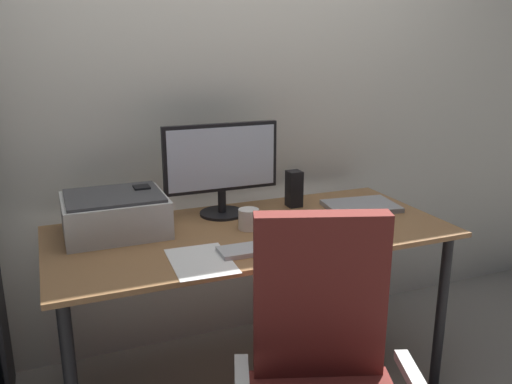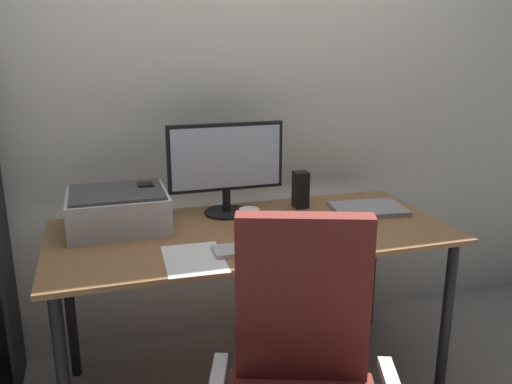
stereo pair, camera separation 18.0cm
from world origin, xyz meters
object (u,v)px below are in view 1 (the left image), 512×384
(desk, at_px, (251,247))
(speaker_right, at_px, (294,189))
(monitor, at_px, (221,163))
(speaker_left, at_px, (143,206))
(coffee_mug, at_px, (249,219))
(laptop, at_px, (361,206))
(keyboard, at_px, (257,248))
(printer, at_px, (115,214))
(mouse, at_px, (312,240))

(desk, distance_m, speaker_right, 0.41)
(monitor, distance_m, speaker_left, 0.38)
(desk, distance_m, coffee_mug, 0.12)
(monitor, relative_size, laptop, 1.60)
(monitor, height_order, speaker_left, monitor)
(monitor, distance_m, coffee_mug, 0.29)
(keyboard, height_order, coffee_mug, coffee_mug)
(printer, bearing_deg, mouse, -31.58)
(printer, bearing_deg, monitor, 6.99)
(speaker_right, bearing_deg, keyboard, -129.58)
(speaker_right, bearing_deg, desk, -143.70)
(keyboard, distance_m, speaker_left, 0.56)
(keyboard, bearing_deg, printer, 139.82)
(mouse, height_order, coffee_mug, coffee_mug)
(printer, bearing_deg, speaker_left, 22.42)
(monitor, height_order, speaker_right, monitor)
(keyboard, distance_m, mouse, 0.22)
(keyboard, distance_m, printer, 0.61)
(mouse, bearing_deg, coffee_mug, 130.69)
(monitor, height_order, printer, monitor)
(mouse, relative_size, printer, 0.24)
(desk, bearing_deg, mouse, -57.69)
(desk, relative_size, speaker_right, 9.59)
(mouse, relative_size, coffee_mug, 0.95)
(monitor, xyz_separation_m, speaker_left, (-0.35, -0.01, -0.15))
(keyboard, relative_size, coffee_mug, 2.86)
(speaker_left, bearing_deg, laptop, -8.62)
(keyboard, height_order, printer, printer)
(speaker_left, xyz_separation_m, speaker_right, (0.70, 0.00, 0.00))
(desk, height_order, speaker_right, speaker_right)
(coffee_mug, height_order, printer, printer)
(monitor, bearing_deg, desk, -78.28)
(coffee_mug, distance_m, printer, 0.54)
(keyboard, bearing_deg, mouse, -4.00)
(laptop, xyz_separation_m, printer, (-1.10, 0.10, 0.07))
(desk, bearing_deg, coffee_mug, 119.50)
(laptop, bearing_deg, desk, -165.56)
(desk, height_order, speaker_left, speaker_left)
(laptop, height_order, speaker_right, speaker_right)
(laptop, height_order, speaker_left, speaker_left)
(desk, relative_size, laptop, 5.09)
(monitor, distance_m, speaker_right, 0.38)
(mouse, height_order, speaker_right, speaker_right)
(desk, bearing_deg, keyboard, -106.20)
(monitor, bearing_deg, speaker_left, -178.71)
(desk, height_order, coffee_mug, coffee_mug)
(mouse, distance_m, speaker_left, 0.72)
(desk, xyz_separation_m, coffee_mug, (-0.01, 0.01, 0.12))
(speaker_left, bearing_deg, speaker_right, 0.00)
(desk, bearing_deg, speaker_left, 150.82)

